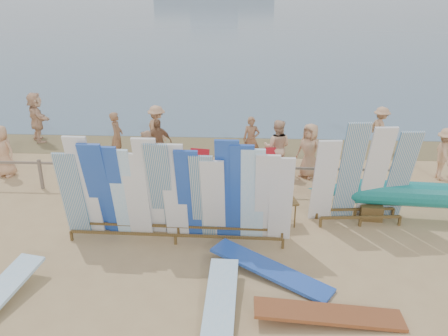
# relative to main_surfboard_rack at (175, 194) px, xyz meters

# --- Properties ---
(ground) EXTENTS (160.00, 160.00, 0.00)m
(ground) POSITION_rel_main_surfboard_rack_xyz_m (-0.37, -0.29, -1.18)
(ground) COLOR tan
(ground) RESTS_ON ground
(ocean) EXTENTS (320.00, 240.00, 0.02)m
(ocean) POSITION_rel_main_surfboard_rack_xyz_m (-0.37, 127.71, -1.18)
(ocean) COLOR #45627B
(ocean) RESTS_ON ground
(wet_sand_strip) EXTENTS (40.00, 2.60, 0.01)m
(wet_sand_strip) POSITION_rel_main_surfboard_rack_xyz_m (-0.37, 6.91, -1.18)
(wet_sand_strip) COLOR olive
(wet_sand_strip) RESTS_ON ground
(fence) EXTENTS (12.08, 0.08, 0.90)m
(fence) POSITION_rel_main_surfboard_rack_xyz_m (-0.37, 2.71, -0.55)
(fence) COLOR #766859
(fence) RESTS_ON ground
(main_surfboard_rack) EXTENTS (5.33, 0.86, 2.64)m
(main_surfboard_rack) POSITION_rel_main_surfboard_rack_xyz_m (0.00, 0.00, 0.00)
(main_surfboard_rack) COLOR brown
(main_surfboard_rack) RESTS_ON ground
(side_surfboard_rack) EXTENTS (2.46, 0.93, 2.73)m
(side_surfboard_rack) POSITION_rel_main_surfboard_rack_xyz_m (4.46, 1.12, 0.05)
(side_surfboard_rack) COLOR brown
(side_surfboard_rack) RESTS_ON ground
(vendor_table) EXTENTS (0.92, 0.74, 1.07)m
(vendor_table) POSITION_rel_main_surfboard_rack_xyz_m (2.46, 0.88, -0.83)
(vendor_table) COLOR brown
(vendor_table) RESTS_ON ground
(flat_board_b) EXTENTS (0.60, 2.70, 0.37)m
(flat_board_b) POSITION_rel_main_surfboard_rack_xyz_m (1.19, -2.69, -1.18)
(flat_board_b) COLOR #9AD0F7
(flat_board_b) RESTS_ON ground
(flat_board_d) EXTENTS (2.58, 1.90, 0.31)m
(flat_board_d) POSITION_rel_main_surfboard_rack_xyz_m (2.15, -1.35, -1.18)
(flat_board_d) COLOR blue
(flat_board_d) RESTS_ON ground
(flat_board_c) EXTENTS (2.70, 0.60, 0.29)m
(flat_board_c) POSITION_rel_main_surfboard_rack_xyz_m (3.16, -2.69, -1.18)
(flat_board_c) COLOR brown
(flat_board_c) RESTS_ON ground
(beach_chair_left) EXTENTS (0.61, 0.63, 0.89)m
(beach_chair_left) POSITION_rel_main_surfboard_rack_xyz_m (1.17, 3.86, -0.92)
(beach_chair_left) COLOR #AF121C
(beach_chair_left) RESTS_ON ground
(beach_chair_right) EXTENTS (0.68, 0.70, 0.93)m
(beach_chair_right) POSITION_rel_main_surfboard_rack_xyz_m (0.14, 3.58, -0.91)
(beach_chair_right) COLOR #AF121C
(beach_chair_right) RESTS_ON ground
(stroller) EXTENTS (0.56, 0.75, 0.96)m
(stroller) POSITION_rel_main_surfboard_rack_xyz_m (2.38, 3.68, -0.80)
(stroller) COLOR #AF121C
(stroller) RESTS_ON ground
(beachgoer_9) EXTENTS (0.73, 1.11, 1.59)m
(beachgoer_9) POSITION_rel_main_surfboard_rack_xyz_m (6.30, 6.63, -0.39)
(beachgoer_9) COLOR tan
(beachgoer_9) RESTS_ON ground
(beachgoer_8) EXTENTS (0.91, 0.55, 1.76)m
(beachgoer_8) POSITION_rel_main_surfboard_rack_xyz_m (2.54, 4.22, -0.30)
(beachgoer_8) COLOR beige
(beachgoer_8) RESTS_ON ground
(beachgoer_7) EXTENTS (0.59, 0.36, 1.53)m
(beachgoer_7) POSITION_rel_main_surfboard_rack_xyz_m (1.74, 5.27, -0.42)
(beachgoer_7) COLOR #8C6042
(beachgoer_7) RESTS_ON ground
(beachgoer_6) EXTENTS (0.90, 0.84, 1.71)m
(beachgoer_6) POSITION_rel_main_surfboard_rack_xyz_m (3.52, 4.04, -0.33)
(beachgoer_6) COLOR tan
(beachgoer_6) RESTS_ON ground
(beachgoer_2) EXTENTS (0.62, 0.84, 1.56)m
(beachgoer_2) POSITION_rel_main_surfboard_rack_xyz_m (-1.41, 3.52, -0.40)
(beachgoer_2) COLOR beige
(beachgoer_2) RESTS_ON ground
(beachgoer_1) EXTENTS (0.38, 0.63, 1.66)m
(beachgoer_1) POSITION_rel_main_surfboard_rack_xyz_m (-2.75, 5.19, -0.36)
(beachgoer_1) COLOR #8C6042
(beachgoer_1) RESTS_ON ground
(beachgoer_3) EXTENTS (1.02, 1.13, 1.68)m
(beachgoer_3) POSITION_rel_main_surfboard_rack_xyz_m (-1.56, 6.04, -0.34)
(beachgoer_3) COLOR tan
(beachgoer_3) RESTS_ON ground
(beachgoer_4) EXTENTS (1.03, 0.80, 1.62)m
(beachgoer_4) POSITION_rel_main_surfboard_rack_xyz_m (-1.27, 4.62, -0.38)
(beachgoer_4) COLOR #8C6042
(beachgoer_4) RESTS_ON ground
(beachgoer_extra_0) EXTENTS (0.49, 1.07, 1.62)m
(beachgoer_extra_0) POSITION_rel_main_surfboard_rack_xyz_m (7.58, 4.07, -0.37)
(beachgoer_extra_0) COLOR tan
(beachgoer_extra_0) RESTS_ON ground
(beachgoer_0) EXTENTS (0.86, 0.56, 1.62)m
(beachgoer_0) POSITION_rel_main_surfboard_rack_xyz_m (-5.89, 3.62, -0.37)
(beachgoer_0) COLOR tan
(beachgoer_0) RESTS_ON ground
(beachgoer_11) EXTENTS (1.50, 1.73, 1.88)m
(beachgoer_11) POSITION_rel_main_surfboard_rack_xyz_m (-6.26, 6.96, -0.24)
(beachgoer_11) COLOR beige
(beachgoer_11) RESTS_ON ground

